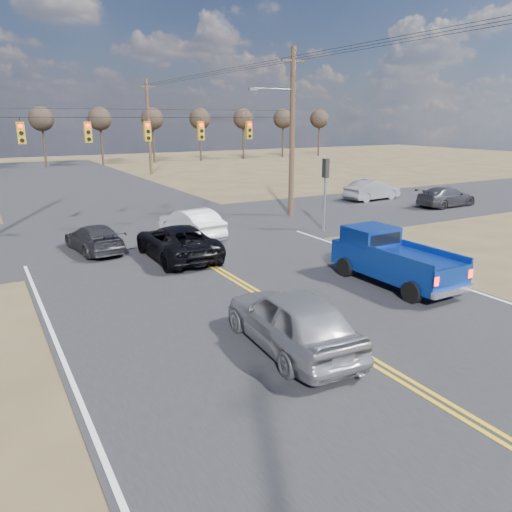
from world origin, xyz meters
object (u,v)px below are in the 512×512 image
pickup_truck (392,259)px  black_suv (177,242)px  cross_car_east_far (446,197)px  dgrey_car_queue (94,238)px  white_car_queue (191,223)px  cross_car_east_near (372,190)px  silver_suv (292,319)px

pickup_truck → black_suv: bearing=127.3°
cross_car_east_far → dgrey_car_queue: bearing=88.7°
white_car_queue → pickup_truck: bearing=103.6°
dgrey_car_queue → cross_car_east_near: (21.50, 5.16, 0.13)m
pickup_truck → cross_car_east_near: 20.02m
pickup_truck → white_car_queue: bearing=107.9°
black_suv → cross_car_east_near: cross_car_east_near is taller
cross_car_east_near → pickup_truck: bearing=134.3°
black_suv → dgrey_car_queue: black_suv is taller
white_car_queue → dgrey_car_queue: size_ratio=1.07×
dgrey_car_queue → pickup_truck: bearing=123.8°
pickup_truck → white_car_queue: 11.15m
cross_car_east_near → black_suv: bearing=108.1°
pickup_truck → silver_suv: 6.83m
silver_suv → cross_car_east_near: (19.15, 18.08, -0.08)m
black_suv → cross_car_east_far: 21.37m
dgrey_car_queue → cross_car_east_far: size_ratio=0.92×
cross_car_east_far → silver_suv: bearing=119.3°
pickup_truck → black_suv: pickup_truck is taller
silver_suv → dgrey_car_queue: (-2.35, 12.91, -0.21)m
pickup_truck → cross_car_east_far: size_ratio=1.11×
white_car_queue → cross_car_east_near: bearing=-169.3°
pickup_truck → dgrey_car_queue: 13.30m
pickup_truck → cross_car_east_near: pickup_truck is taller
silver_suv → white_car_queue: 13.56m
cross_car_east_near → cross_car_east_far: 5.35m
black_suv → dgrey_car_queue: (-2.91, 2.97, -0.12)m
silver_suv → black_suv: bearing=-89.6°
silver_suv → cross_car_east_near: silver_suv is taller
pickup_truck → white_car_queue: pickup_truck is taller
cross_car_east_near → white_car_queue: bearing=100.5°
white_car_queue → dgrey_car_queue: white_car_queue is taller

